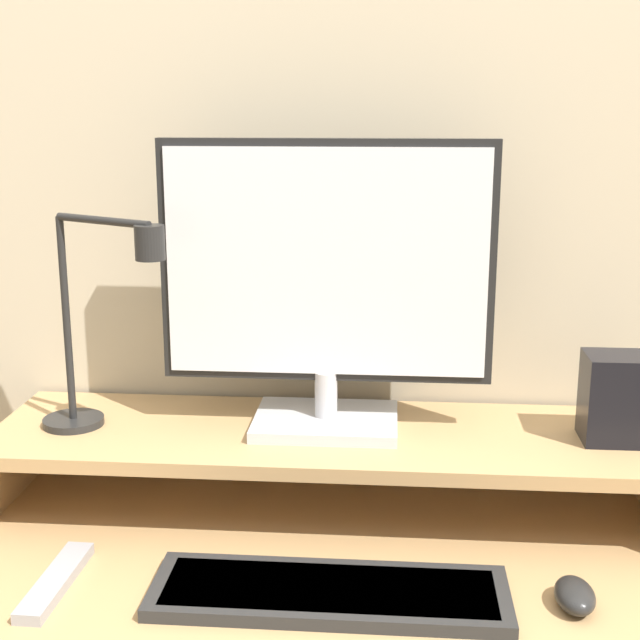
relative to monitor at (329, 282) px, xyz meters
name	(u,v)px	position (x,y,z in m)	size (l,w,h in m)	color
wall_back	(334,191)	(0.00, 0.17, 0.12)	(6.00, 0.05, 2.50)	beige
monitor_shelf	(325,442)	(0.00, -0.02, -0.26)	(1.06, 0.31, 0.13)	tan
monitor	(329,282)	(0.00, 0.00, 0.00)	(0.52, 0.17, 0.45)	#BCBCC1
desk_lamp	(99,330)	(-0.35, -0.06, -0.07)	(0.23, 0.16, 0.34)	black
router_dock	(618,398)	(0.44, -0.02, -0.17)	(0.11, 0.09, 0.14)	black
keyboard	(329,592)	(0.02, -0.30, -0.36)	(0.47, 0.15, 0.02)	#282828
mouse	(575,595)	(0.34, -0.29, -0.35)	(0.05, 0.08, 0.04)	black
remote_control	(56,581)	(-0.35, -0.30, -0.36)	(0.04, 0.19, 0.02)	#99999E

